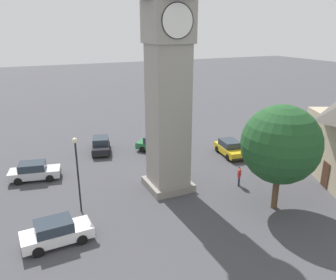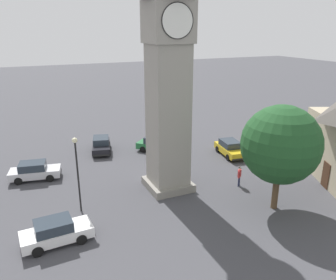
% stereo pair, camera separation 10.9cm
% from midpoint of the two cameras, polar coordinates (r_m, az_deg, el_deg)
% --- Properties ---
extents(ground_plane, '(200.00, 200.00, 0.00)m').
position_cam_midpoint_polar(ground_plane, '(27.34, 0.11, -8.04)').
color(ground_plane, '#424247').
extents(clock_tower, '(4.04, 4.04, 20.19)m').
position_cam_midpoint_polar(clock_tower, '(24.44, 0.13, 17.49)').
color(clock_tower, gray).
rests_on(clock_tower, ground).
extents(car_blue_kerb, '(2.66, 4.42, 1.53)m').
position_cam_midpoint_polar(car_blue_kerb, '(35.29, -11.19, -0.79)').
color(car_blue_kerb, black).
rests_on(car_blue_kerb, ground).
extents(car_silver_kerb, '(4.22, 1.99, 1.53)m').
position_cam_midpoint_polar(car_silver_kerb, '(21.63, -18.32, -14.58)').
color(car_silver_kerb, white).
rests_on(car_silver_kerb, ground).
extents(car_red_corner, '(4.37, 2.44, 1.53)m').
position_cam_midpoint_polar(car_red_corner, '(30.55, -21.63, -4.90)').
color(car_red_corner, silver).
rests_on(car_red_corner, ground).
extents(car_white_side, '(4.06, 4.16, 1.53)m').
position_cam_midpoint_polar(car_white_side, '(34.73, -1.84, -0.75)').
color(car_white_side, '#236B38').
rests_on(car_white_side, ground).
extents(car_black_far, '(2.25, 4.32, 1.53)m').
position_cam_midpoint_polar(car_black_far, '(34.21, 10.60, -1.37)').
color(car_black_far, gold).
rests_on(car_black_far, ground).
extents(pedestrian, '(0.45, 0.40, 1.69)m').
position_cam_midpoint_polar(pedestrian, '(27.77, 12.14, -5.75)').
color(pedestrian, '#2D3351').
rests_on(pedestrian, ground).
extents(tree, '(5.39, 5.39, 7.49)m').
position_cam_midpoint_polar(tree, '(23.78, 18.72, -0.76)').
color(tree, brown).
rests_on(tree, ground).
extents(lamp_post, '(0.36, 0.36, 5.43)m').
position_cam_midpoint_polar(lamp_post, '(23.31, -15.08, -3.91)').
color(lamp_post, black).
rests_on(lamp_post, ground).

